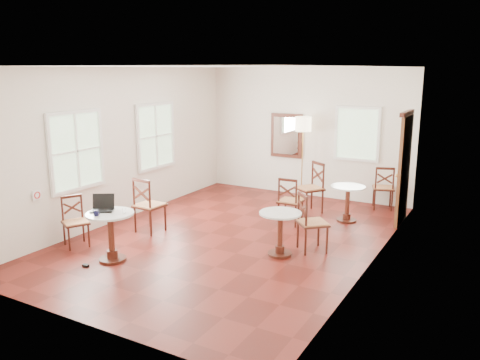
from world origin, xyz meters
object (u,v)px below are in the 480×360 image
(laptop, at_px, (103,206))
(power_adapter, at_px, (86,266))
(floor_lamp, at_px, (303,130))
(navy_mug, at_px, (96,213))
(cafe_table_back, at_px, (347,199))
(chair_back_b, at_px, (311,188))
(water_glass, at_px, (124,211))
(cafe_table_near, at_px, (111,231))
(chair_back_a, at_px, (383,188))
(chair_near_b, at_px, (75,222))
(cafe_table_mid, at_px, (280,229))
(chair_near_a, at_px, (149,205))
(chair_mid_b, at_px, (311,222))
(mouse, at_px, (110,211))
(chair_mid_a, at_px, (290,201))

(laptop, bearing_deg, power_adapter, -118.42)
(floor_lamp, distance_m, navy_mug, 5.42)
(cafe_table_back, bearing_deg, chair_back_b, 164.84)
(floor_lamp, xyz_separation_m, water_glass, (-0.92, -4.94, -0.78))
(cafe_table_near, relative_size, chair_back_a, 0.83)
(chair_near_b, distance_m, chair_back_a, 6.30)
(chair_back_a, bearing_deg, laptop, 38.97)
(cafe_table_near, bearing_deg, cafe_table_back, 55.57)
(chair_back_a, bearing_deg, cafe_table_back, 53.47)
(cafe_table_near, distance_m, chair_near_b, 1.03)
(cafe_table_near, distance_m, chair_back_b, 4.41)
(laptop, bearing_deg, cafe_table_near, -48.01)
(floor_lamp, bearing_deg, cafe_table_back, -39.30)
(cafe_table_mid, xyz_separation_m, floor_lamp, (-1.06, 3.50, 1.16))
(cafe_table_mid, distance_m, cafe_table_back, 2.33)
(chair_back_a, height_order, navy_mug, chair_back_a)
(floor_lamp, relative_size, power_adapter, 19.29)
(chair_back_a, bearing_deg, chair_near_a, 28.97)
(chair_mid_b, bearing_deg, chair_near_a, 58.49)
(chair_near_b, bearing_deg, cafe_table_back, -17.23)
(cafe_table_near, height_order, chair_near_b, chair_near_b)
(cafe_table_mid, xyz_separation_m, laptop, (-2.41, -1.45, 0.40))
(chair_back_b, bearing_deg, mouse, -78.58)
(chair_back_a, relative_size, power_adapter, 9.60)
(cafe_table_mid, xyz_separation_m, water_glass, (-1.98, -1.44, 0.38))
(cafe_table_back, bearing_deg, navy_mug, -123.68)
(chair_near_a, height_order, navy_mug, chair_near_a)
(chair_near_a, bearing_deg, chair_mid_b, -165.70)
(cafe_table_back, distance_m, chair_back_a, 1.29)
(cafe_table_mid, distance_m, chair_back_b, 2.58)
(cafe_table_back, bearing_deg, cafe_table_mid, -99.94)
(power_adapter, bearing_deg, cafe_table_back, 56.45)
(floor_lamp, bearing_deg, chair_mid_a, -74.03)
(cafe_table_back, distance_m, chair_mid_a, 1.17)
(mouse, bearing_deg, cafe_table_back, 54.25)
(chair_near_b, relative_size, chair_mid_b, 0.88)
(power_adapter, bearing_deg, floor_lamp, 76.22)
(chair_back_b, height_order, mouse, chair_back_b)
(chair_near_b, xyz_separation_m, water_glass, (1.23, -0.12, 0.40))
(floor_lamp, height_order, mouse, floor_lamp)
(chair_mid_a, relative_size, water_glass, 10.64)
(chair_mid_a, relative_size, chair_back_a, 0.99)
(chair_near_a, distance_m, laptop, 1.37)
(cafe_table_back, height_order, floor_lamp, floor_lamp)
(laptop, xyz_separation_m, water_glass, (0.43, 0.02, -0.02))
(chair_near_a, bearing_deg, floor_lamp, -109.39)
(power_adapter, bearing_deg, laptop, 93.12)
(chair_back_a, bearing_deg, power_adapter, 41.41)
(cafe_table_mid, height_order, chair_mid_a, chair_mid_a)
(mouse, bearing_deg, chair_near_a, 104.34)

